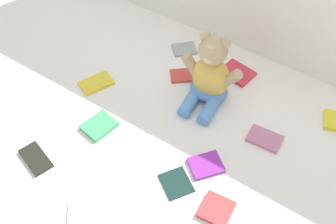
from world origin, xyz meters
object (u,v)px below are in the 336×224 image
(book_case_8, at_px, (36,158))
(book_case_9, at_px, (79,220))
(book_case_2, at_px, (206,165))
(book_case_5, at_px, (265,139))
(book_case_3, at_px, (176,183))
(book_case_4, at_px, (96,83))
(book_case_7, at_px, (184,49))
(teddy_bear, at_px, (210,76))
(book_case_11, at_px, (216,209))
(book_case_10, at_px, (99,126))
(book_case_1, at_px, (237,73))
(book_case_0, at_px, (185,75))

(book_case_8, relative_size, book_case_9, 0.98)
(book_case_2, relative_size, book_case_8, 0.84)
(book_case_5, bearing_deg, book_case_3, 149.01)
(book_case_4, bearing_deg, book_case_7, -92.32)
(teddy_bear, relative_size, book_case_9, 2.19)
(book_case_11, bearing_deg, book_case_10, 168.16)
(book_case_3, relative_size, book_case_4, 0.83)
(book_case_1, bearing_deg, book_case_10, -19.71)
(book_case_10, xyz_separation_m, book_case_11, (0.53, -0.06, 0.00))
(teddy_bear, distance_m, book_case_0, 0.18)
(book_case_0, xyz_separation_m, book_case_3, (0.24, -0.44, -0.00))
(teddy_bear, xyz_separation_m, book_case_2, (0.16, -0.29, -0.10))
(book_case_2, height_order, book_case_4, book_case_2)
(book_case_2, relative_size, book_case_3, 1.03)
(book_case_9, xyz_separation_m, book_case_10, (-0.19, 0.32, 0.00))
(book_case_2, bearing_deg, book_case_8, 69.14)
(teddy_bear, xyz_separation_m, book_case_1, (0.04, 0.17, -0.10))
(book_case_3, xyz_separation_m, book_case_5, (0.17, 0.33, 0.00))
(book_case_7, bearing_deg, book_case_3, 164.03)
(book_case_4, xyz_separation_m, book_case_9, (0.34, -0.49, -0.00))
(teddy_bear, bearing_deg, book_case_4, -161.36)
(book_case_1, xyz_separation_m, book_case_2, (0.12, -0.46, -0.00))
(book_case_4, relative_size, book_case_8, 0.97)
(book_case_3, relative_size, book_case_5, 0.90)
(book_case_4, distance_m, book_case_5, 0.70)
(book_case_1, height_order, book_case_11, book_case_11)
(book_case_4, bearing_deg, book_case_8, 122.91)
(book_case_1, height_order, book_case_4, book_case_1)
(book_case_4, relative_size, book_case_5, 1.08)
(book_case_7, bearing_deg, book_case_5, -162.48)
(book_case_4, distance_m, book_case_9, 0.60)
(book_case_9, distance_m, book_case_11, 0.43)
(book_case_3, height_order, book_case_8, book_case_8)
(book_case_0, bearing_deg, book_case_2, -177.60)
(teddy_bear, distance_m, book_case_9, 0.69)
(book_case_1, bearing_deg, book_case_7, -81.85)
(book_case_2, distance_m, book_case_10, 0.42)
(book_case_0, height_order, book_case_11, book_case_11)
(book_case_8, bearing_deg, book_case_11, -56.89)
(book_case_0, relative_size, book_case_8, 0.91)
(book_case_3, xyz_separation_m, book_case_11, (0.16, -0.01, 0.00))
(book_case_8, height_order, book_case_11, book_case_11)
(book_case_8, relative_size, book_case_11, 1.32)
(book_case_3, distance_m, book_case_10, 0.37)
(teddy_bear, xyz_separation_m, book_case_4, (-0.41, -0.19, -0.10))
(book_case_0, relative_size, book_case_9, 0.89)
(book_case_3, xyz_separation_m, book_case_9, (-0.18, -0.28, 0.00))
(book_case_4, height_order, book_case_7, book_case_4)
(teddy_bear, bearing_deg, book_case_10, -132.36)
(book_case_1, distance_m, book_case_3, 0.58)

